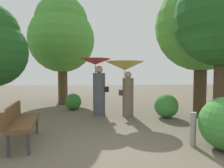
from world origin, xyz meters
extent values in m
plane|color=brown|center=(0.00, 0.00, 0.00)|extent=(40.00, 40.00, 0.00)
cylinder|color=#474C56|center=(-0.50, 3.36, 0.75)|extent=(0.43, 0.43, 1.51)
sphere|color=tan|center=(-0.50, 3.36, 1.63)|extent=(0.27, 0.27, 0.27)
cylinder|color=#333338|center=(-0.63, 3.38, 1.39)|extent=(0.02, 0.02, 0.82)
cone|color=#B22D2D|center=(-0.63, 3.38, 1.90)|extent=(1.12, 1.12, 0.21)
cube|color=black|center=(-0.23, 3.32, 0.93)|extent=(0.14, 0.10, 0.20)
cylinder|color=#6B5B4C|center=(0.50, 3.14, 0.67)|extent=(0.38, 0.38, 1.33)
sphere|color=tan|center=(0.50, 3.14, 1.44)|extent=(0.24, 0.24, 0.24)
cylinder|color=#333338|center=(0.39, 3.15, 1.24)|extent=(0.02, 0.02, 0.73)
cone|color=#D8C64C|center=(0.39, 3.15, 1.75)|extent=(1.32, 1.32, 0.30)
cube|color=#333342|center=(0.25, 3.17, 0.83)|extent=(0.14, 0.10, 0.20)
cylinder|color=#38383D|center=(-1.85, 0.12, 0.22)|extent=(0.06, 0.06, 0.44)
cylinder|color=#38383D|center=(-2.18, 0.05, 0.22)|extent=(0.06, 0.06, 0.44)
cylinder|color=#38383D|center=(-2.09, 1.43, 0.22)|extent=(0.06, 0.06, 0.44)
cylinder|color=#38383D|center=(-2.42, 1.37, 0.22)|extent=(0.06, 0.06, 0.44)
cube|color=brown|center=(-2.13, 0.74, 0.46)|extent=(0.71, 1.55, 0.08)
cube|color=brown|center=(-2.37, 0.70, 0.66)|extent=(0.33, 1.49, 0.35)
cylinder|color=#42301E|center=(-2.41, 7.29, 2.23)|extent=(0.45, 0.45, 4.46)
sphere|color=#387F33|center=(-2.41, 7.29, 3.35)|extent=(2.97, 2.97, 2.97)
sphere|color=#387F33|center=(-2.41, 7.29, 4.24)|extent=(2.38, 2.38, 2.38)
cylinder|color=#42301E|center=(2.90, 2.77, 2.06)|extent=(0.41, 0.41, 4.13)
sphere|color=#4C9338|center=(2.90, 2.77, 3.10)|extent=(3.03, 3.03, 3.03)
sphere|color=#4C9338|center=(2.90, 2.77, 3.92)|extent=(2.43, 2.43, 2.43)
cylinder|color=#42301E|center=(2.66, 1.28, 1.95)|extent=(0.39, 0.39, 3.91)
sphere|color=#235B23|center=(2.66, 1.28, 2.93)|extent=(2.49, 2.49, 2.49)
cylinder|color=#4C3823|center=(-2.22, 5.89, 2.05)|extent=(0.41, 0.41, 4.10)
sphere|color=#4C9338|center=(-2.22, 5.89, 3.07)|extent=(3.07, 3.07, 3.07)
sphere|color=#4C9338|center=(-2.22, 5.89, 3.89)|extent=(2.45, 2.45, 2.45)
sphere|color=#2D6B28|center=(-1.55, 4.44, 0.33)|extent=(0.66, 0.66, 0.66)
sphere|color=#387F33|center=(1.75, 2.80, 0.40)|extent=(0.80, 0.80, 0.80)
cylinder|color=gray|center=(1.39, 0.30, 0.35)|extent=(0.12, 0.12, 0.70)
camera|label=1|loc=(-0.59, -3.46, 1.52)|focal=30.86mm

